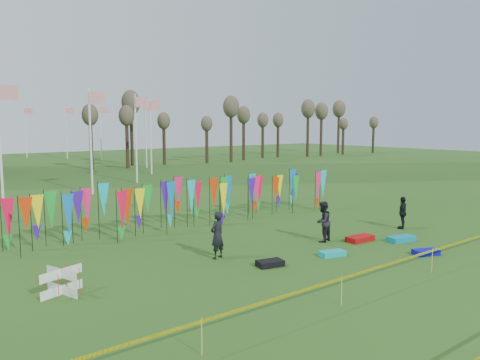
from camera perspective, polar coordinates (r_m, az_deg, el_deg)
ground at (r=17.76m, az=10.80°, el=-10.85°), size 160.00×160.00×0.00m
banner_row at (r=24.65m, az=-5.37°, el=-2.00°), size 18.64×0.64×2.45m
caution_tape_near at (r=15.95m, az=16.90°, el=-10.16°), size 26.00×0.02×0.90m
tree_line at (r=71.01m, az=1.30°, el=7.54°), size 53.92×1.92×7.84m
box_kite at (r=16.05m, az=-20.91°, el=-11.50°), size 0.78×0.78×0.86m
person_left at (r=18.79m, az=-2.79°, el=-6.72°), size 0.80×0.67×1.91m
person_mid at (r=21.72m, az=10.05°, el=-5.01°), size 1.01×0.76×1.86m
person_right at (r=25.41m, az=19.21°, el=-3.78°), size 1.12×0.93×1.67m
kite_bag_turquoise at (r=19.66m, az=11.20°, el=-8.78°), size 1.15×0.77×0.21m
kite_bag_blue at (r=20.93m, az=21.72°, el=-8.17°), size 1.16×0.90×0.22m
kite_bag_red at (r=22.32m, az=14.43°, el=-6.93°), size 1.38×0.67×0.25m
kite_bag_black at (r=18.02m, az=3.68°, el=-10.09°), size 1.09×0.77×0.23m
kite_bag_teal at (r=22.80m, az=19.05°, el=-6.81°), size 1.37×0.84×0.25m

